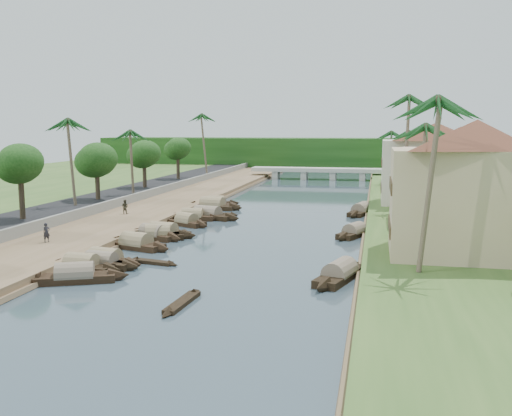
% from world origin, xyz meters
% --- Properties ---
extents(ground, '(220.00, 220.00, 0.00)m').
position_xyz_m(ground, '(0.00, 0.00, 0.00)').
color(ground, '#364651').
rests_on(ground, ground).
extents(left_bank, '(10.00, 180.00, 0.80)m').
position_xyz_m(left_bank, '(-16.00, 20.00, 0.40)').
color(left_bank, brown).
rests_on(left_bank, ground).
extents(right_bank, '(16.00, 180.00, 1.20)m').
position_xyz_m(right_bank, '(19.00, 20.00, 0.60)').
color(right_bank, '#335421').
rests_on(right_bank, ground).
extents(road, '(8.00, 180.00, 1.40)m').
position_xyz_m(road, '(-24.50, 20.00, 0.70)').
color(road, black).
rests_on(road, ground).
extents(retaining_wall, '(0.40, 180.00, 1.10)m').
position_xyz_m(retaining_wall, '(-20.20, 20.00, 1.35)').
color(retaining_wall, gray).
rests_on(retaining_wall, left_bank).
extents(treeline, '(120.00, 14.00, 8.00)m').
position_xyz_m(treeline, '(0.00, 100.00, 4.00)').
color(treeline, '#14380F').
rests_on(treeline, ground).
extents(bridge, '(28.00, 4.00, 2.40)m').
position_xyz_m(bridge, '(0.00, 72.00, 1.72)').
color(bridge, '#ABABA0').
rests_on(bridge, ground).
extents(building_near, '(14.85, 14.85, 10.20)m').
position_xyz_m(building_near, '(18.99, -2.00, 6.38)').
color(building_near, tan).
rests_on(building_near, right_bank).
extents(building_mid, '(14.11, 14.11, 9.70)m').
position_xyz_m(building_mid, '(19.99, 14.00, 6.13)').
color(building_mid, '#D19D93').
rests_on(building_mid, right_bank).
extents(building_far, '(15.59, 15.59, 10.20)m').
position_xyz_m(building_far, '(18.99, 28.00, 6.38)').
color(building_far, beige).
rests_on(building_far, right_bank).
extents(building_distant, '(12.62, 12.62, 9.20)m').
position_xyz_m(building_distant, '(19.99, 48.00, 5.88)').
color(building_distant, tan).
rests_on(building_distant, right_bank).
extents(sampan_0, '(7.68, 4.51, 2.05)m').
position_xyz_m(sampan_0, '(-8.73, -11.20, 0.41)').
color(sampan_0, black).
rests_on(sampan_0, ground).
extents(sampan_1, '(6.93, 2.10, 2.06)m').
position_xyz_m(sampan_1, '(-9.72, -8.45, 0.41)').
color(sampan_1, black).
rests_on(sampan_1, ground).
extents(sampan_2, '(7.31, 2.94, 1.94)m').
position_xyz_m(sampan_2, '(-9.02, -6.04, 0.41)').
color(sampan_2, black).
rests_on(sampan_2, ground).
extents(sampan_3, '(6.82, 1.90, 1.87)m').
position_xyz_m(sampan_3, '(-8.84, -7.11, 0.41)').
color(sampan_3, black).
rests_on(sampan_3, ground).
extents(sampan_4, '(7.76, 3.84, 2.17)m').
position_xyz_m(sampan_4, '(-9.12, 0.18, 0.41)').
color(sampan_4, black).
rests_on(sampan_4, ground).
extents(sampan_5, '(7.15, 4.02, 2.24)m').
position_xyz_m(sampan_5, '(-8.80, 4.56, 0.42)').
color(sampan_5, black).
rests_on(sampan_5, ground).
extents(sampan_6, '(7.15, 3.76, 2.11)m').
position_xyz_m(sampan_6, '(-9.33, 4.70, 0.41)').
color(sampan_6, black).
rests_on(sampan_6, ground).
extents(sampan_7, '(7.83, 2.99, 2.06)m').
position_xyz_m(sampan_7, '(-8.90, 6.23, 0.41)').
color(sampan_7, black).
rests_on(sampan_7, ground).
extents(sampan_8, '(6.46, 4.39, 2.04)m').
position_xyz_m(sampan_8, '(-8.62, 12.65, 0.41)').
color(sampan_8, black).
rests_on(sampan_8, ground).
extents(sampan_9, '(9.22, 4.26, 2.29)m').
position_xyz_m(sampan_9, '(-7.78, 17.77, 0.42)').
color(sampan_9, black).
rests_on(sampan_9, ground).
extents(sampan_10, '(7.27, 2.05, 2.01)m').
position_xyz_m(sampan_10, '(-9.17, 16.39, 0.41)').
color(sampan_10, black).
rests_on(sampan_10, ground).
extents(sampan_11, '(8.87, 2.79, 2.47)m').
position_xyz_m(sampan_11, '(-9.43, 25.43, 0.42)').
color(sampan_11, black).
rests_on(sampan_11, ground).
extents(sampan_12, '(7.69, 2.30, 1.86)m').
position_xyz_m(sampan_12, '(-9.56, 27.45, 0.40)').
color(sampan_12, black).
rests_on(sampan_12, ground).
extents(sampan_13, '(7.10, 3.66, 1.96)m').
position_xyz_m(sampan_13, '(-9.98, 28.80, 0.41)').
color(sampan_13, black).
rests_on(sampan_13, ground).
extents(sampan_14, '(4.08, 8.68, 2.10)m').
position_xyz_m(sampan_14, '(9.49, -6.65, 0.41)').
color(sampan_14, black).
rests_on(sampan_14, ground).
extents(sampan_15, '(4.21, 7.11, 1.95)m').
position_xyz_m(sampan_15, '(9.85, 10.07, 0.41)').
color(sampan_15, black).
rests_on(sampan_15, ground).
extents(sampan_16, '(3.80, 8.92, 2.15)m').
position_xyz_m(sampan_16, '(10.08, 25.16, 0.41)').
color(sampan_16, black).
rests_on(sampan_16, ground).
extents(canoe_0, '(1.17, 5.93, 0.78)m').
position_xyz_m(canoe_0, '(0.35, -14.47, 0.10)').
color(canoe_0, black).
rests_on(canoe_0, ground).
extents(canoe_1, '(4.70, 1.66, 0.75)m').
position_xyz_m(canoe_1, '(-5.46, -4.90, 0.10)').
color(canoe_1, black).
rests_on(canoe_1, ground).
extents(canoe_2, '(5.60, 1.67, 0.81)m').
position_xyz_m(canoe_2, '(-7.35, 20.92, 0.10)').
color(canoe_2, black).
rests_on(canoe_2, ground).
extents(palm_0, '(3.20, 3.20, 12.93)m').
position_xyz_m(palm_0, '(15.00, -8.05, 12.29)').
color(palm_0, '#735E4C').
rests_on(palm_0, ground).
extents(palm_1, '(3.20, 3.20, 11.26)m').
position_xyz_m(palm_1, '(16.00, 6.84, 10.68)').
color(palm_1, '#735E4C').
rests_on(palm_1, ground).
extents(palm_2, '(3.20, 3.20, 14.59)m').
position_xyz_m(palm_2, '(15.00, 21.28, 13.87)').
color(palm_2, '#735E4C').
rests_on(palm_2, ground).
extents(palm_3, '(3.20, 3.20, 10.47)m').
position_xyz_m(palm_3, '(16.00, 39.50, 9.91)').
color(palm_3, '#735E4C').
rests_on(palm_3, ground).
extents(palm_5, '(3.20, 3.20, 11.78)m').
position_xyz_m(palm_5, '(-24.00, 15.80, 11.38)').
color(palm_5, '#735E4C').
rests_on(palm_5, ground).
extents(palm_6, '(3.20, 3.20, 10.35)m').
position_xyz_m(palm_6, '(-22.00, 28.38, 10.00)').
color(palm_6, '#735E4C').
rests_on(palm_6, ground).
extents(palm_7, '(3.20, 3.20, 10.29)m').
position_xyz_m(palm_7, '(14.00, 53.59, 9.74)').
color(palm_7, '#735E4C').
rests_on(palm_7, ground).
extents(palm_8, '(3.20, 3.20, 13.26)m').
position_xyz_m(palm_8, '(-20.50, 58.92, 12.82)').
color(palm_8, '#735E4C').
rests_on(palm_8, ground).
extents(tree_2, '(4.57, 4.57, 7.57)m').
position_xyz_m(tree_2, '(-24.00, 5.41, 6.99)').
color(tree_2, '#413425').
rests_on(tree_2, ground).
extents(tree_3, '(5.10, 5.10, 7.24)m').
position_xyz_m(tree_3, '(-24.00, 21.81, 6.46)').
color(tree_3, '#413425').
rests_on(tree_3, ground).
extents(tree_4, '(4.86, 4.86, 7.18)m').
position_xyz_m(tree_4, '(-24.00, 37.35, 6.50)').
color(tree_4, '#413425').
rests_on(tree_4, ground).
extents(tree_5, '(4.48, 4.48, 7.33)m').
position_xyz_m(tree_5, '(-24.00, 52.88, 6.78)').
color(tree_5, '#413425').
rests_on(tree_5, ground).
extents(tree_6, '(4.72, 4.72, 7.06)m').
position_xyz_m(tree_6, '(24.00, 31.89, 6.23)').
color(tree_6, '#413425').
rests_on(tree_6, ground).
extents(person_near, '(0.68, 0.74, 1.70)m').
position_xyz_m(person_near, '(-16.40, -2.38, 1.65)').
color(person_near, '#222229').
rests_on(person_near, left_bank).
extents(person_far, '(0.85, 0.68, 1.68)m').
position_xyz_m(person_far, '(-16.76, 14.38, 1.64)').
color(person_far, '#302E21').
rests_on(person_far, left_bank).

